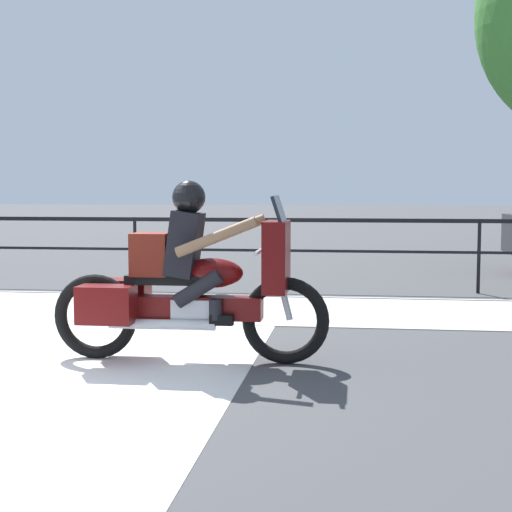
# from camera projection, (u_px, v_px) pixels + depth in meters

# --- Properties ---
(sidewalk_band) EXTENTS (44.00, 2.40, 0.01)m
(sidewalk_band) POSITION_uv_depth(u_px,v_px,m) (95.00, 306.00, 10.12)
(sidewalk_band) COLOR #B7B2A8
(sidewalk_band) RESTS_ON ground
(crosswalk_band) EXTENTS (3.76, 6.00, 0.01)m
(crosswalk_band) POSITION_uv_depth(u_px,v_px,m) (20.00, 372.00, 6.49)
(crosswalk_band) COLOR silver
(crosswalk_band) RESTS_ON ground
(fence_railing) EXTENTS (36.00, 0.05, 1.08)m
(fence_railing) POSITION_uv_depth(u_px,v_px,m) (135.00, 232.00, 11.90)
(fence_railing) COLOR black
(fence_railing) RESTS_ON ground
(motorcycle) EXTENTS (2.47, 0.76, 1.59)m
(motorcycle) POSITION_uv_depth(u_px,v_px,m) (188.00, 282.00, 6.86)
(motorcycle) COLOR black
(motorcycle) RESTS_ON ground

